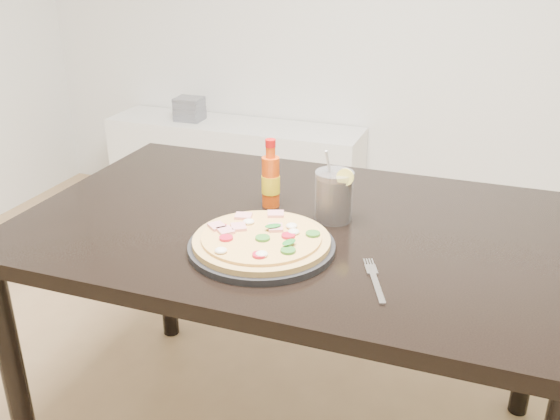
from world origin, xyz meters
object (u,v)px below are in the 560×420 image
(media_console, at_px, (235,167))
(pizza, at_px, (261,239))
(plate, at_px, (262,247))
(cola_cup, at_px, (334,197))
(hot_sauce_bottle, at_px, (271,180))
(dining_table, at_px, (296,250))
(fork, at_px, (374,279))

(media_console, bearing_deg, pizza, -63.81)
(plate, distance_m, cola_cup, 0.26)
(hot_sauce_bottle, distance_m, cola_cup, 0.19)
(dining_table, height_order, plate, plate)
(dining_table, height_order, hot_sauce_bottle, hot_sauce_bottle)
(pizza, xyz_separation_m, cola_cup, (0.11, 0.22, 0.03))
(dining_table, bearing_deg, pizza, -97.71)
(dining_table, relative_size, hot_sauce_bottle, 7.48)
(dining_table, height_order, cola_cup, cola_cup)
(pizza, height_order, cola_cup, cola_cup)
(pizza, bearing_deg, hot_sauce_bottle, 106.06)
(cola_cup, bearing_deg, dining_table, -152.78)
(dining_table, relative_size, media_console, 1.00)
(cola_cup, bearing_deg, plate, -116.09)
(hot_sauce_bottle, height_order, fork, hot_sauce_bottle)
(pizza, bearing_deg, cola_cup, 63.73)
(hot_sauce_bottle, bearing_deg, cola_cup, -8.43)
(cola_cup, relative_size, fork, 1.04)
(dining_table, distance_m, cola_cup, 0.17)
(cola_cup, relative_size, media_console, 0.13)
(dining_table, xyz_separation_m, pizza, (-0.02, -0.18, 0.11))
(plate, distance_m, pizza, 0.02)
(media_console, bearing_deg, cola_cup, -57.58)
(cola_cup, distance_m, fork, 0.33)
(plate, height_order, media_console, plate)
(plate, xyz_separation_m, fork, (0.28, -0.05, -0.01))
(cola_cup, bearing_deg, fork, -58.48)
(media_console, bearing_deg, fork, -57.72)
(cola_cup, xyz_separation_m, media_console, (-0.98, 1.54, -0.56))
(pizza, height_order, hot_sauce_bottle, hot_sauce_bottle)
(plate, xyz_separation_m, hot_sauce_bottle, (-0.07, 0.25, 0.07))
(plate, height_order, pizza, pizza)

